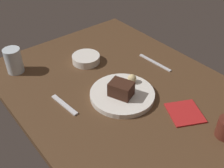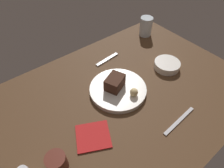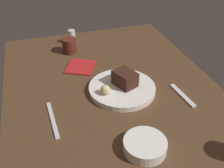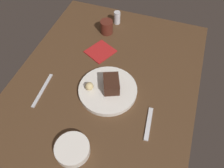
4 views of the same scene
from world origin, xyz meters
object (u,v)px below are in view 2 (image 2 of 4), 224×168
water_glass (146,26)px  coffee_cup (57,163)px  butter_knife (179,121)px  side_bowl (167,65)px  folded_napkin (93,136)px  bread_roll (134,92)px  chocolate_cake_slice (115,82)px  dessert_plate (119,89)px  dessert_spoon (107,59)px

water_glass → coffee_cup: (-82.01, -40.41, -2.08)cm
butter_knife → water_glass: bearing=54.1°
side_bowl → folded_napkin: (-52.71, -8.94, -1.48)cm
bread_roll → folded_napkin: bearing=-169.8°
chocolate_cake_slice → butter_knife: chocolate_cake_slice is taller
chocolate_cake_slice → water_glass: (44.85, 24.85, 0.63)cm
bread_roll → folded_napkin: size_ratio=0.29×
bread_roll → butter_knife: (6.35, -20.60, -3.76)cm
dessert_plate → coffee_cup: 41.08cm
dessert_spoon → folded_napkin: bearing=40.5°
butter_knife → chocolate_cake_slice: bearing=105.3°
bread_roll → dessert_spoon: bearing=75.8°
dessert_spoon → bread_roll: bearing=70.5°
dessert_plate → folded_napkin: dessert_plate is taller
bread_roll → folded_napkin: bread_roll is taller
dessert_spoon → butter_knife: bearing=83.7°
dessert_spoon → butter_knife: (-0.92, -49.30, -0.10)cm
chocolate_cake_slice → side_bowl: chocolate_cake_slice is taller
bread_roll → folded_napkin: (-25.06, -4.51, -3.71)cm
dessert_plate → dessert_spoon: (9.50, 21.14, -0.74)cm
coffee_cup → bread_roll: bearing=9.2°
dessert_plate → dessert_spoon: 23.19cm
dessert_plate → coffee_cup: bearing=-159.8°
dessert_plate → folded_napkin: size_ratio=2.05×
water_glass → butter_knife: water_glass is taller
dessert_plate → bread_roll: bearing=-73.6°
chocolate_cake_slice → water_glass: bearing=29.0°
bread_roll → coffee_cup: bearing=-170.8°
chocolate_cake_slice → dessert_spoon: chocolate_cake_slice is taller
dessert_plate → butter_knife: dessert_plate is taller
water_glass → coffee_cup: 91.45cm
chocolate_cake_slice → coffee_cup: size_ratio=1.22×
chocolate_cake_slice → butter_knife: (9.88, -29.54, -4.85)cm
side_bowl → coffee_cup: 69.26cm
coffee_cup → side_bowl: bearing=9.2°
side_bowl → folded_napkin: 53.48cm
coffee_cup → dessert_spoon: (47.96, 35.33, -3.30)cm
dessert_plate → bread_roll: bread_roll is taller
coffee_cup → water_glass: bearing=26.2°
coffee_cup → butter_knife: 49.20cm
dessert_plate → bread_roll: size_ratio=7.17×
side_bowl → butter_knife: 32.89cm
dessert_spoon → folded_napkin: 46.35cm
dessert_plate → chocolate_cake_slice: bearing=133.3°
water_glass → coffee_cup: size_ratio=1.57×
bread_roll → water_glass: size_ratio=0.32×
chocolate_cake_slice → folded_napkin: bearing=-148.0°
dessert_plate → folded_napkin: (-22.83, -12.08, -0.79)cm
chocolate_cake_slice → side_bowl: size_ratio=0.68×
chocolate_cake_slice → bread_roll: 9.68cm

